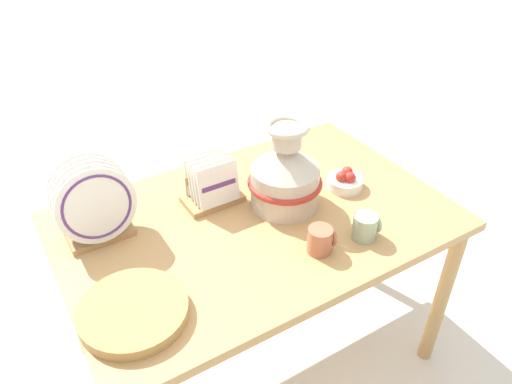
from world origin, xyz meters
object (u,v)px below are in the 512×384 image
Objects in this scene: wicker_charger_stack at (133,311)px; ceramic_vase at (285,174)px; mug_terracotta_glaze at (321,240)px; mug_sage_glaze at (366,227)px; dish_rack_round_plates at (94,206)px; dish_rack_square_plates at (212,187)px; fruit_bowl at (345,181)px.

ceramic_vase is at bearing 18.42° from wicker_charger_stack.
mug_sage_glaze is at bearing -8.26° from mug_terracotta_glaze.
dish_rack_round_plates is 0.73m from mug_terracotta_glaze.
mug_terracotta_glaze is (0.17, -0.42, -0.02)m from dish_rack_square_plates.
mug_terracotta_glaze is at bearing -67.44° from dish_rack_square_plates.
ceramic_vase is at bearing 173.57° from fruit_bowl.
dish_rack_round_plates is at bearing 86.36° from wicker_charger_stack.
wicker_charger_stack is (-0.43, -0.37, -0.05)m from dish_rack_square_plates.
mug_terracotta_glaze is at bearing -4.81° from wicker_charger_stack.
mug_sage_glaze is (0.17, -0.02, 0.00)m from mug_terracotta_glaze.
ceramic_vase reaches higher than wicker_charger_stack.
ceramic_vase reaches higher than fruit_bowl.
dish_rack_round_plates is 0.88m from mug_sage_glaze.
ceramic_vase is at bearing -15.11° from dish_rack_round_plates.
dish_rack_round_plates is 1.32× the size of dish_rack_square_plates.
ceramic_vase is 0.28m from mug_terracotta_glaze.
wicker_charger_stack is at bearing -93.64° from dish_rack_round_plates.
dish_rack_round_plates is at bearing 177.57° from dish_rack_square_plates.
mug_terracotta_glaze is (0.58, -0.43, -0.08)m from dish_rack_round_plates.
ceramic_vase reaches higher than mug_sage_glaze.
fruit_bowl reaches higher than wicker_charger_stack.
ceramic_vase is 1.06× the size of wicker_charger_stack.
dish_rack_square_plates is 0.45m from mug_terracotta_glaze.
ceramic_vase reaches higher than dish_rack_round_plates.
wicker_charger_stack is 0.78m from mug_sage_glaze.
fruit_bowl is at bearing -6.43° from ceramic_vase.
mug_sage_glaze is at bearing -31.49° from dish_rack_round_plates.
ceramic_vase reaches higher than dish_rack_square_plates.
dish_rack_square_plates reaches higher than mug_terracotta_glaze.
dish_rack_square_plates is 1.55× the size of fruit_bowl.
ceramic_vase is 2.39× the size of fruit_bowl.
ceramic_vase is 3.66× the size of mug_terracotta_glaze.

